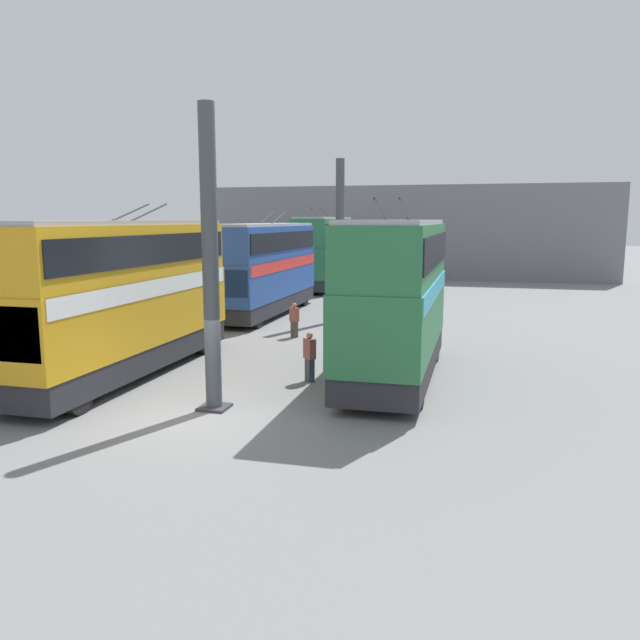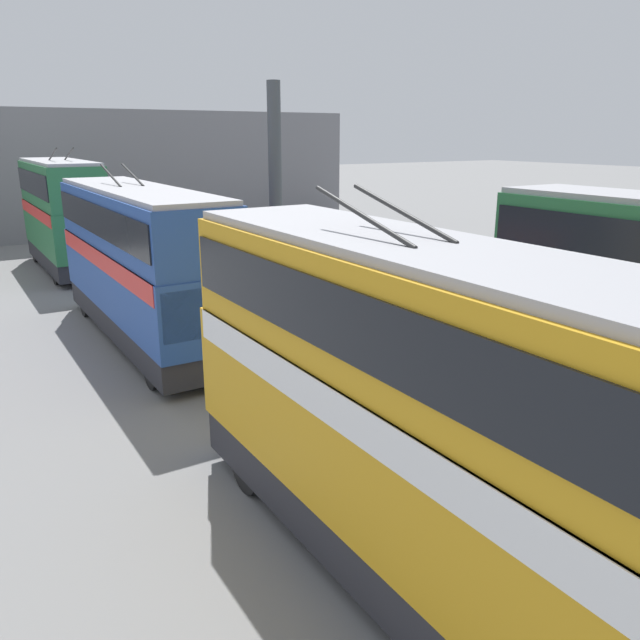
{
  "view_description": "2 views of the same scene",
  "coord_description": "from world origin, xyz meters",
  "px_view_note": "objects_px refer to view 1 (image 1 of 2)",
  "views": [
    {
      "loc": [
        -14.34,
        -6.98,
        5.15
      ],
      "look_at": [
        8.61,
        -1.02,
        1.32
      ],
      "focal_mm": 35.0,
      "sensor_mm": 36.0,
      "label": 1
    },
    {
      "loc": [
        -2.08,
        9.76,
        6.48
      ],
      "look_at": [
        12.0,
        1.07,
        1.55
      ],
      "focal_mm": 35.0,
      "sensor_mm": 36.0,
      "label": 2
    }
  ],
  "objects_px": {
    "person_aisle_midway": "(294,319)",
    "oil_drum": "(345,332)",
    "bus_left_near": "(396,290)",
    "bus_right_far": "(324,249)",
    "person_by_left_row": "(310,356)",
    "bus_right_near": "(122,289)",
    "bus_right_mid": "(265,263)"
  },
  "relations": [
    {
      "from": "person_aisle_midway",
      "to": "oil_drum",
      "type": "distance_m",
      "value": 2.55
    },
    {
      "from": "bus_left_near",
      "to": "bus_right_far",
      "type": "bearing_deg",
      "value": 19.21
    },
    {
      "from": "bus_right_mid",
      "to": "oil_drum",
      "type": "bearing_deg",
      "value": -138.13
    },
    {
      "from": "person_aisle_midway",
      "to": "person_by_left_row",
      "type": "bearing_deg",
      "value": 57.81
    },
    {
      "from": "bus_right_near",
      "to": "bus_right_far",
      "type": "height_order",
      "value": "bus_right_far"
    },
    {
      "from": "bus_right_mid",
      "to": "person_aisle_midway",
      "type": "relative_size",
      "value": 7.26
    },
    {
      "from": "person_by_left_row",
      "to": "bus_right_near",
      "type": "bearing_deg",
      "value": 141.83
    },
    {
      "from": "person_by_left_row",
      "to": "bus_left_near",
      "type": "bearing_deg",
      "value": -26.32
    },
    {
      "from": "bus_right_mid",
      "to": "person_by_left_row",
      "type": "distance_m",
      "value": 14.57
    },
    {
      "from": "oil_drum",
      "to": "person_by_left_row",
      "type": "bearing_deg",
      "value": -177.88
    },
    {
      "from": "person_aisle_midway",
      "to": "person_by_left_row",
      "type": "xyz_separation_m",
      "value": [
        -7.14,
        -2.68,
        0.05
      ]
    },
    {
      "from": "bus_right_mid",
      "to": "bus_right_far",
      "type": "xyz_separation_m",
      "value": [
        12.92,
        0.0,
        0.21
      ]
    },
    {
      "from": "bus_left_near",
      "to": "bus_right_mid",
      "type": "distance_m",
      "value": 14.96
    },
    {
      "from": "bus_right_near",
      "to": "bus_right_far",
      "type": "distance_m",
      "value": 26.82
    },
    {
      "from": "bus_right_far",
      "to": "bus_right_mid",
      "type": "bearing_deg",
      "value": 180.0
    },
    {
      "from": "person_by_left_row",
      "to": "bus_right_mid",
      "type": "bearing_deg",
      "value": 69.29
    },
    {
      "from": "bus_right_near",
      "to": "bus_right_far",
      "type": "bearing_deg",
      "value": 0.0
    },
    {
      "from": "bus_right_near",
      "to": "person_aisle_midway",
      "type": "distance_m",
      "value": 8.93
    },
    {
      "from": "bus_right_far",
      "to": "oil_drum",
      "type": "height_order",
      "value": "bus_right_far"
    },
    {
      "from": "bus_left_near",
      "to": "person_aisle_midway",
      "type": "height_order",
      "value": "bus_left_near"
    },
    {
      "from": "bus_right_far",
      "to": "person_aisle_midway",
      "type": "distance_m",
      "value": 19.29
    },
    {
      "from": "person_aisle_midway",
      "to": "bus_right_far",
      "type": "bearing_deg",
      "value": -132.4
    },
    {
      "from": "bus_right_mid",
      "to": "bus_right_far",
      "type": "bearing_deg",
      "value": 0.0
    },
    {
      "from": "person_aisle_midway",
      "to": "oil_drum",
      "type": "bearing_deg",
      "value": 112.58
    },
    {
      "from": "bus_right_far",
      "to": "person_by_left_row",
      "type": "relative_size",
      "value": 5.61
    },
    {
      "from": "bus_right_mid",
      "to": "person_aisle_midway",
      "type": "bearing_deg",
      "value": -149.83
    },
    {
      "from": "bus_left_near",
      "to": "bus_right_far",
      "type": "xyz_separation_m",
      "value": [
        25.07,
        8.73,
        0.1
      ]
    },
    {
      "from": "bus_right_mid",
      "to": "person_by_left_row",
      "type": "bearing_deg",
      "value": -154.88
    },
    {
      "from": "bus_left_near",
      "to": "oil_drum",
      "type": "xyz_separation_m",
      "value": [
        5.58,
        2.85,
        -2.48
      ]
    },
    {
      "from": "bus_right_far",
      "to": "oil_drum",
      "type": "relative_size",
      "value": 10.14
    },
    {
      "from": "bus_left_near",
      "to": "oil_drum",
      "type": "height_order",
      "value": "bus_left_near"
    },
    {
      "from": "bus_left_near",
      "to": "person_by_left_row",
      "type": "height_order",
      "value": "bus_left_near"
    }
  ]
}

